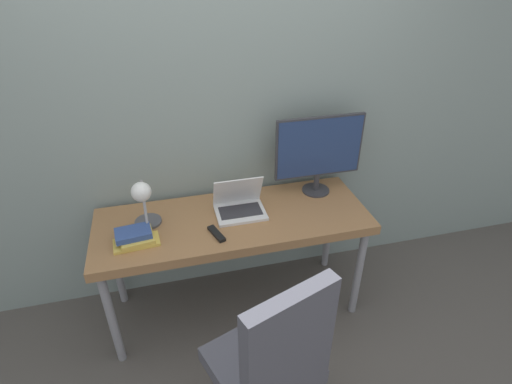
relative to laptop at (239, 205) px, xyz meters
name	(u,v)px	position (x,y,z in m)	size (l,w,h in m)	color
ground_plane	(246,340)	(-0.05, -0.36, -0.81)	(12.00, 12.00, 0.00)	#514C47
wall_back	(219,113)	(-0.05, 0.32, 0.49)	(8.00, 0.05, 2.60)	gray
desk	(234,226)	(-0.05, -0.05, -0.12)	(1.67, 0.61, 0.76)	#996B42
laptop	(239,205)	(0.00, 0.00, 0.00)	(0.30, 0.24, 0.23)	silver
monitor	(319,150)	(0.55, 0.12, 0.25)	(0.58, 0.18, 0.53)	#333338
desk_lamp	(143,200)	(-0.56, -0.08, 0.18)	(0.16, 0.26, 0.35)	#4C4C51
office_chair	(273,361)	(-0.06, -0.96, -0.21)	(0.60, 0.60, 1.10)	black
book_stack	(135,237)	(-0.63, -0.15, -0.01)	(0.26, 0.20, 0.07)	gold
tv_remote	(216,234)	(-0.18, -0.20, -0.04)	(0.09, 0.16, 0.02)	black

